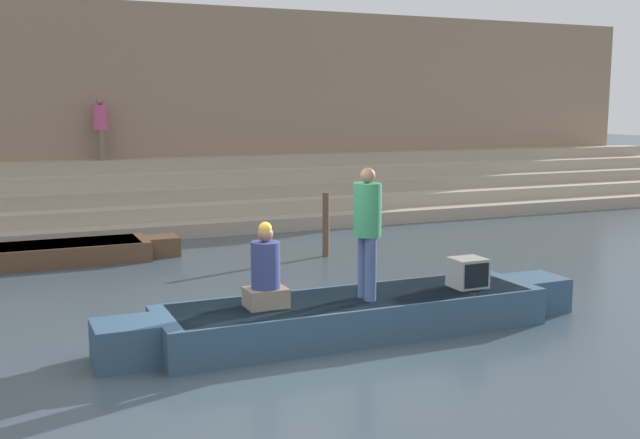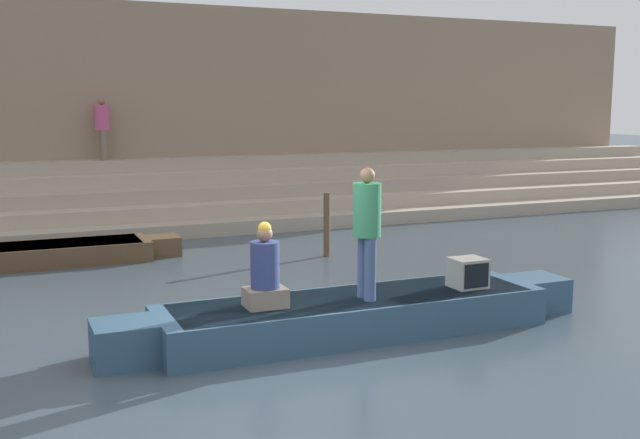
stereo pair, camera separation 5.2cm
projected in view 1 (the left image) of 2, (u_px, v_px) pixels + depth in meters
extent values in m
plane|color=#3D4C56|center=(271.00, 348.00, 9.63)|extent=(120.00, 120.00, 0.00)
cube|color=tan|center=(136.00, 223.00, 18.80)|extent=(36.00, 3.63, 0.34)
cube|color=#B2A28D|center=(133.00, 208.00, 19.07)|extent=(36.00, 2.90, 0.34)
cube|color=tan|center=(130.00, 194.00, 19.35)|extent=(36.00, 2.18, 0.34)
cube|color=#B2A28D|center=(127.00, 180.00, 19.63)|extent=(36.00, 1.45, 0.34)
cube|color=tan|center=(124.00, 166.00, 19.91)|extent=(36.00, 0.73, 0.34)
cube|color=#937A60|center=(117.00, 112.00, 20.57)|extent=(34.20, 1.20, 5.85)
cube|color=brown|center=(124.00, 209.00, 20.40)|extent=(34.20, 0.12, 0.60)
cube|color=#33516B|center=(355.00, 315.00, 10.23)|extent=(5.41, 1.36, 0.51)
cube|color=tan|center=(355.00, 299.00, 10.20)|extent=(4.98, 1.26, 0.05)
cube|color=#33516B|center=(536.00, 293.00, 11.44)|extent=(0.76, 0.75, 0.51)
cube|color=#33516B|center=(125.00, 343.00, 9.02)|extent=(0.76, 0.75, 0.51)
cylinder|color=olive|center=(279.00, 297.00, 10.60)|extent=(2.36, 0.04, 0.04)
cylinder|color=#3D4C75|center=(364.00, 266.00, 10.12)|extent=(0.16, 0.16, 0.86)
cylinder|color=#3D4C75|center=(371.00, 269.00, 9.93)|extent=(0.16, 0.16, 0.86)
cylinder|color=#338456|center=(368.00, 210.00, 9.91)|extent=(0.38, 0.38, 0.71)
sphere|color=#8C664C|center=(368.00, 175.00, 9.84)|extent=(0.20, 0.20, 0.20)
cube|color=#756656|center=(266.00, 297.00, 9.67)|extent=(0.53, 0.41, 0.25)
cylinder|color=navy|center=(266.00, 265.00, 9.60)|extent=(0.38, 0.38, 0.61)
sphere|color=#8C664C|center=(265.00, 234.00, 9.54)|extent=(0.20, 0.20, 0.20)
sphere|color=gold|center=(265.00, 228.00, 9.53)|extent=(0.17, 0.17, 0.17)
cube|color=#9E998E|center=(468.00, 273.00, 10.72)|extent=(0.48, 0.43, 0.42)
cube|color=black|center=(477.00, 276.00, 10.52)|extent=(0.40, 0.02, 0.34)
cube|color=brown|center=(29.00, 255.00, 14.61)|extent=(4.58, 1.29, 0.40)
cube|color=#993328|center=(28.00, 247.00, 14.59)|extent=(4.21, 1.19, 0.05)
cube|color=brown|center=(162.00, 246.00, 15.64)|extent=(0.64, 0.71, 0.40)
cylinder|color=brown|center=(326.00, 225.00, 15.45)|extent=(0.14, 0.14, 1.33)
cylinder|color=#756656|center=(101.00, 145.00, 19.70)|extent=(0.16, 0.16, 0.79)
cylinder|color=#756656|center=(102.00, 145.00, 19.51)|extent=(0.16, 0.16, 0.79)
cylinder|color=#C64C7F|center=(100.00, 118.00, 19.50)|extent=(0.38, 0.38, 0.65)
sphere|color=#8C664C|center=(100.00, 101.00, 19.43)|extent=(0.19, 0.19, 0.19)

